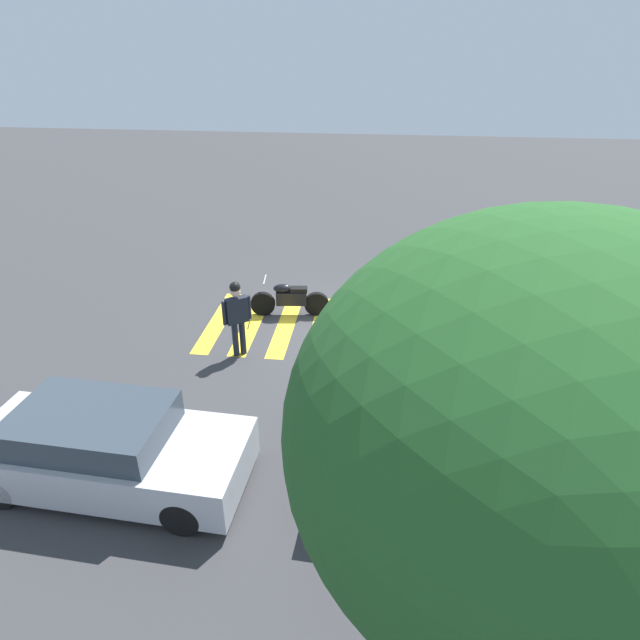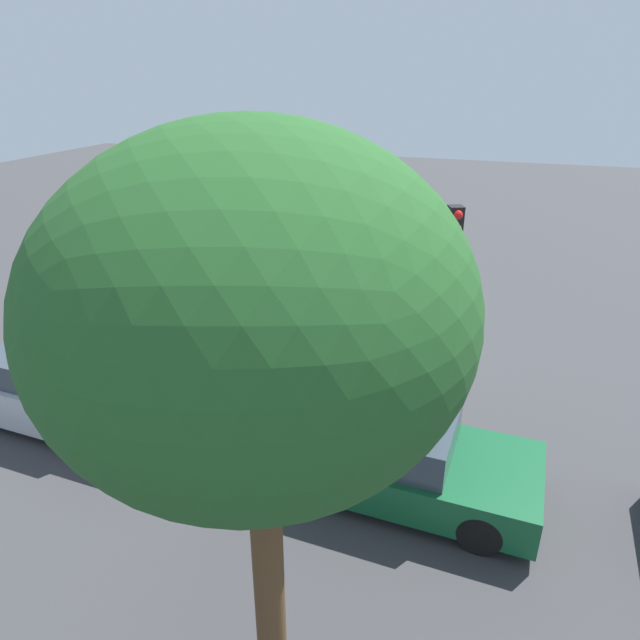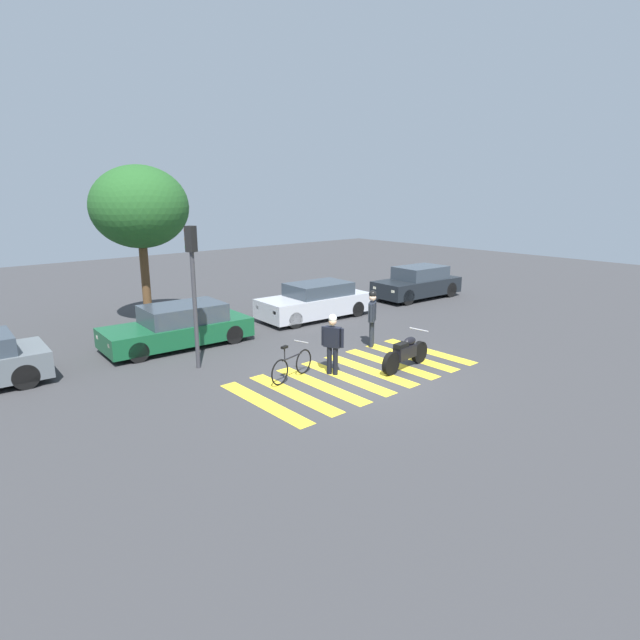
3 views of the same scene
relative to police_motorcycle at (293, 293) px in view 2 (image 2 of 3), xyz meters
name	(u,v)px [view 2 (image 2 of 3)]	position (x,y,z in m)	size (l,w,h in m)	color
ground_plane	(333,323)	(-1.33, 0.59, -0.46)	(60.00, 60.00, 0.00)	#38383A
police_motorcycle	(293,293)	(0.00, 0.00, 0.00)	(2.09, 0.62, 1.04)	black
leaning_bicycle	(389,331)	(-2.97, 1.44, -0.08)	(1.70, 0.58, 1.01)	black
officer_on_foot	(229,295)	(0.84, 2.13, 0.63)	(0.58, 0.46, 1.86)	#1E232D
officer_by_motorcycle	(351,297)	(-1.89, 1.01, 0.52)	(0.38, 0.60, 1.71)	black
crosswalk_stripes	(333,323)	(-1.33, 0.59, -0.46)	(6.75, 3.35, 0.01)	yellow
car_green_compact	(381,450)	(-3.85, 6.29, 0.19)	(4.76, 2.14, 1.36)	black
car_silver_sedan	(73,389)	(1.98, 6.32, 0.21)	(4.61, 2.10, 1.40)	black
traffic_light_pole	(449,281)	(-4.45, 3.94, 2.25)	(0.31, 0.36, 4.02)	#38383D
street_tree_mid	(255,314)	(-3.44, 9.74, 3.89)	(3.49, 3.49, 5.86)	brown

